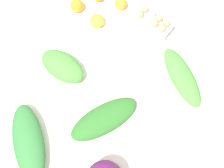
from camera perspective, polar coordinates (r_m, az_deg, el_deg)
ground_plane at (r=2.30m, az=0.00°, el=-7.81°), size 8.00×8.00×0.00m
dining_table at (r=1.65m, az=0.00°, el=-1.50°), size 1.39×1.07×0.77m
egg_carton at (r=1.72m, az=7.43°, el=11.17°), size 0.18×0.24×0.09m
greens_bunch_scallion at (r=1.48m, az=-1.57°, el=-6.37°), size 0.34×0.35×0.06m
greens_bunch_kale at (r=1.59m, az=12.69°, el=1.27°), size 0.35×0.28×0.07m
greens_bunch_beet_tops at (r=1.59m, az=-9.04°, el=3.23°), size 0.23×0.29×0.09m
greens_bunch_dandelion at (r=1.49m, az=-15.02°, el=-10.22°), size 0.39×0.29×0.08m
orange_0 at (r=1.78m, az=-6.43°, el=14.03°), size 0.07×0.07×0.07m
orange_3 at (r=1.71m, az=-2.79°, el=11.44°), size 0.08×0.08×0.08m
orange_5 at (r=1.79m, az=1.61°, el=14.49°), size 0.07×0.07×0.07m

